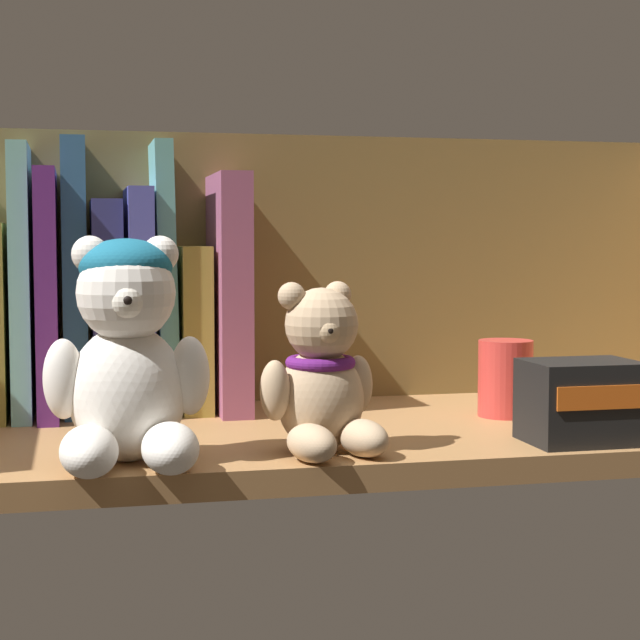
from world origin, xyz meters
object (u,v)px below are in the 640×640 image
book_13 (226,292)px  book_11 (164,277)px  book_7 (48,293)px  book_6 (22,282)px  teddy_bear_smaller (319,380)px  pillar_candle (505,378)px  small_product_box (581,402)px  teddy_bear_larger (127,356)px  book_9 (107,307)px  book_8 (75,278)px  book_10 (138,301)px  book_12 (192,328)px

book_13 → book_11: bearing=180.0°
book_7 → book_6: bearing=180.0°
book_11 → teddy_bear_smaller: (9.38, -22.19, -6.81)cm
pillar_candle → small_product_box: size_ratio=0.80×
teddy_bear_smaller → teddy_bear_larger: bearing=-176.5°
book_6 → book_11: 12.43cm
book_13 → book_6: bearing=180.0°
book_9 → book_11: (5.14, 0.00, 2.62)cm
book_8 → book_9: size_ratio=1.28×
teddy_bear_smaller → book_10: bearing=117.8°
book_7 → book_9: 5.30cm
pillar_candle → book_8: bearing=164.1°
small_product_box → teddy_bear_smaller: bearing=177.4°
book_8 → book_9: (2.78, 0.00, -2.68)cm
pillar_candle → small_product_box: bearing=-86.1°
book_6 → teddy_bear_smaller: 31.79cm
book_12 → pillar_candle: size_ratio=2.22×
book_6 → book_7: 2.41cm
book_13 → pillar_candle: bearing=-24.2°
book_9 → teddy_bear_smaller: 26.84cm
book_6 → small_product_box: bearing=-28.7°
teddy_bear_smaller → pillar_candle: (19.65, 11.70, -1.97)cm
book_6 → pillar_candle: 43.60cm
book_12 → pillar_candle: 28.77cm
book_12 → small_product_box: (27.33, -23.12, -4.34)cm
book_10 → book_12: book_10 is taller
book_6 → book_11: book_11 is taller
book_8 → book_9: book_8 is taller
book_9 → small_product_box: size_ratio=2.25×
book_11 → teddy_bear_larger: size_ratio=1.53×
book_10 → small_product_box: book_10 is taller
book_8 → small_product_box: book_8 is taller
book_13 → small_product_box: (24.19, -23.12, -7.57)cm
book_11 → small_product_box: book_11 is taller
book_9 → book_12: book_9 is taller
book_6 → book_7: (2.16, 0.00, -1.06)cm
book_7 → book_9: (5.13, 0.00, -1.29)cm
book_13 → small_product_box: 34.31cm
book_6 → teddy_bear_larger: size_ratio=1.50×
book_8 → teddy_bear_smaller: 28.96cm
book_13 → teddy_bear_larger: size_ratio=1.35×
book_11 → teddy_bear_larger: bearing=-101.0°
book_6 → small_product_box: (42.32, -23.12, -8.72)cm
book_9 → book_13: bearing=0.0°
book_12 → small_product_box: 36.06cm
book_9 → teddy_bear_smaller: size_ratio=1.52×
book_9 → small_product_box: bearing=-33.4°
book_6 → teddy_bear_larger: (7.97, -23.05, -4.36)cm
book_7 → pillar_candle: bearing=-14.9°
book_8 → book_9: bearing=0.0°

